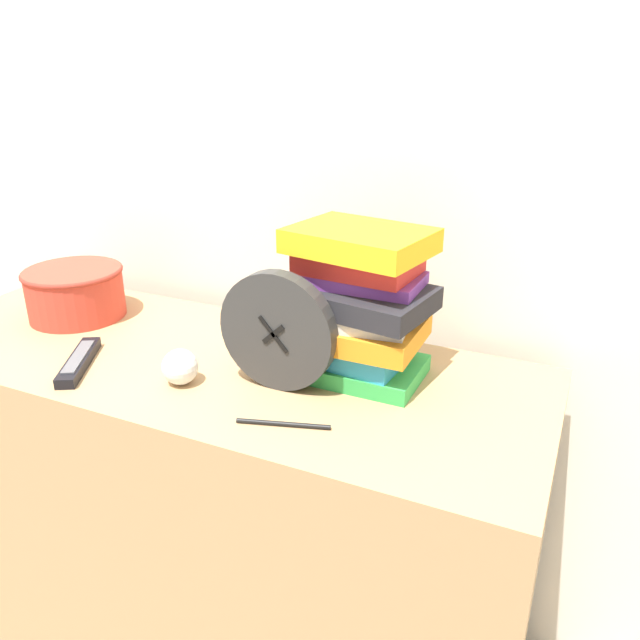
% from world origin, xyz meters
% --- Properties ---
extents(wall_back, '(6.00, 0.04, 2.40)m').
position_xyz_m(wall_back, '(0.00, 0.58, 1.20)').
color(wall_back, silver).
rests_on(wall_back, ground_plane).
extents(desk, '(1.36, 0.51, 0.78)m').
position_xyz_m(desk, '(0.00, 0.25, 0.39)').
color(desk, tan).
rests_on(desk, ground_plane).
extents(desk_clock, '(0.22, 0.03, 0.22)m').
position_xyz_m(desk_clock, '(0.19, 0.21, 0.89)').
color(desk_clock, '#333333').
rests_on(desk_clock, desk).
extents(book_stack, '(0.27, 0.22, 0.28)m').
position_xyz_m(book_stack, '(0.31, 0.32, 0.92)').
color(book_stack, green).
rests_on(book_stack, desk).
extents(basket, '(0.22, 0.22, 0.12)m').
position_xyz_m(basket, '(-0.40, 0.32, 0.84)').
color(basket, '#C63D2D').
rests_on(basket, desk).
extents(tv_remote, '(0.12, 0.19, 0.02)m').
position_xyz_m(tv_remote, '(-0.20, 0.12, 0.79)').
color(tv_remote, black).
rests_on(tv_remote, desk).
extents(crumpled_paper_ball, '(0.07, 0.07, 0.07)m').
position_xyz_m(crumpled_paper_ball, '(0.02, 0.15, 0.81)').
color(crumpled_paper_ball, white).
rests_on(crumpled_paper_ball, desk).
extents(pen, '(0.15, 0.05, 0.01)m').
position_xyz_m(pen, '(0.26, 0.09, 0.78)').
color(pen, black).
rests_on(pen, desk).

